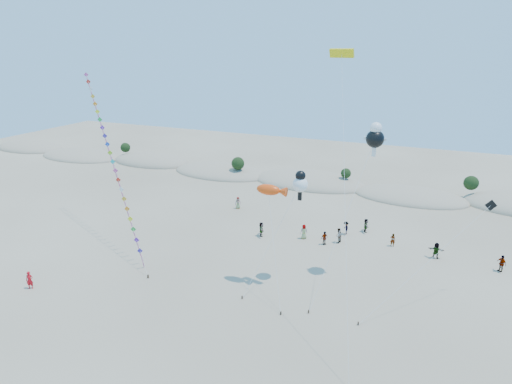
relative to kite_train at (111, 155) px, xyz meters
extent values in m
plane|color=#86755C|center=(14.98, -16.51, -9.71)|extent=(160.00, 160.00, 0.00)
ellipsoid|color=gray|center=(-49.02, 29.09, -9.71)|extent=(17.00, 9.35, 3.20)
ellipsoid|color=#243814|center=(-49.02, 29.09, -8.83)|extent=(13.60, 6.12, 0.68)
ellipsoid|color=gray|center=(-33.02, 27.69, -9.71)|extent=(18.00, 9.90, 2.80)
ellipsoid|color=#243814|center=(-33.02, 27.69, -8.94)|extent=(14.40, 6.48, 0.72)
ellipsoid|color=gray|center=(-17.02, 29.49, -9.71)|extent=(16.00, 8.80, 3.60)
ellipsoid|color=#243814|center=(-17.02, 29.49, -8.72)|extent=(12.80, 5.76, 0.64)
ellipsoid|color=gray|center=(-1.02, 28.09, -9.71)|extent=(17.60, 9.68, 3.00)
ellipsoid|color=#243814|center=(-1.02, 28.09, -8.88)|extent=(14.08, 6.34, 0.70)
ellipsoid|color=gray|center=(14.98, 28.79, -9.71)|extent=(19.00, 10.45, 3.40)
ellipsoid|color=#243814|center=(14.98, 28.79, -8.77)|extent=(15.20, 6.84, 0.76)
ellipsoid|color=gray|center=(30.98, 27.39, -9.71)|extent=(16.40, 9.02, 2.80)
ellipsoid|color=#243814|center=(30.98, 27.39, -8.94)|extent=(13.12, 5.90, 0.66)
sphere|color=black|center=(-23.02, 29.69, -7.35)|extent=(1.90, 1.90, 1.90)
sphere|color=black|center=(2.98, 26.89, -7.23)|extent=(2.20, 2.20, 2.20)
sphere|color=black|center=(20.98, 28.89, -7.47)|extent=(1.60, 1.60, 1.60)
sphere|color=black|center=(38.98, 30.29, -7.27)|extent=(2.10, 2.10, 2.10)
cube|color=#3F2D1E|center=(9.43, -7.14, -9.53)|extent=(0.12, 0.12, 0.35)
cylinder|color=silver|center=(0.81, -0.63, -0.74)|extent=(17.27, 13.05, 17.96)
cube|color=#3B279E|center=(7.59, -5.75, -7.79)|extent=(1.13, 0.44, 1.19)
cube|color=#DA5B8F|center=(7.77, -5.70, -8.89)|extent=(0.19, 0.45, 1.55)
cube|color=purple|center=(6.82, -5.17, -6.99)|extent=(1.13, 0.44, 1.19)
cube|color=#DA5B8F|center=(7.00, -5.12, -8.09)|extent=(0.19, 0.45, 1.55)
cube|color=green|center=(6.05, -4.59, -6.19)|extent=(1.13, 0.44, 1.19)
cube|color=#DA5B8F|center=(6.23, -4.54, -7.29)|extent=(0.19, 0.45, 1.55)
cube|color=#FBF91A|center=(5.28, -4.01, -5.39)|extent=(1.13, 0.44, 1.19)
cube|color=#DA5B8F|center=(5.46, -3.96, -6.49)|extent=(0.19, 0.45, 1.55)
cube|color=orange|center=(4.51, -3.43, -4.59)|extent=(1.13, 0.44, 1.19)
cube|color=#DA5B8F|center=(4.69, -3.38, -5.69)|extent=(0.19, 0.45, 1.55)
cube|color=gold|center=(3.74, -2.85, -3.79)|extent=(1.13, 0.44, 1.19)
cube|color=#DA5B8F|center=(3.92, -2.80, -4.89)|extent=(0.19, 0.45, 1.55)
cube|color=white|center=(2.97, -2.26, -2.98)|extent=(1.13, 0.44, 1.19)
cube|color=#DA5B8F|center=(3.15, -2.21, -4.08)|extent=(0.19, 0.45, 1.55)
cube|color=red|center=(2.20, -1.68, -2.18)|extent=(1.13, 0.44, 1.19)
cube|color=#DA5B8F|center=(2.38, -1.63, -3.28)|extent=(0.19, 0.45, 1.55)
cube|color=#E64899|center=(1.43, -1.10, -1.38)|extent=(1.13, 0.44, 1.19)
cube|color=#DA5B8F|center=(1.61, -1.05, -2.48)|extent=(0.19, 0.45, 1.55)
cube|color=#19BFB7|center=(0.66, -0.52, -0.58)|extent=(1.13, 0.44, 1.19)
cube|color=#DA5B8F|center=(0.84, -0.47, -1.68)|extent=(0.19, 0.45, 1.55)
cube|color=#94CC18|center=(-0.11, 0.06, 0.22)|extent=(1.13, 0.44, 1.19)
cube|color=#DA5B8F|center=(0.07, 0.11, -0.88)|extent=(0.19, 0.45, 1.55)
cube|color=blue|center=(-0.88, 0.64, 1.02)|extent=(1.13, 0.44, 1.19)
cube|color=#DA5B8F|center=(-0.70, 0.69, -0.08)|extent=(0.19, 0.45, 1.55)
cube|color=#3B279E|center=(-1.65, 1.23, 1.82)|extent=(1.13, 0.44, 1.19)
cube|color=#DA5B8F|center=(-1.47, 1.28, 0.72)|extent=(0.19, 0.45, 1.55)
cube|color=purple|center=(-2.42, 1.81, 2.63)|extent=(1.13, 0.44, 1.19)
cube|color=#DA5B8F|center=(-2.24, 1.86, 1.53)|extent=(0.19, 0.45, 1.55)
cube|color=green|center=(-3.19, 2.39, 3.43)|extent=(1.13, 0.44, 1.19)
cube|color=#DA5B8F|center=(-3.01, 2.44, 2.33)|extent=(0.19, 0.45, 1.55)
cube|color=#FBF91A|center=(-3.96, 2.97, 4.23)|extent=(1.13, 0.44, 1.19)
cube|color=#DA5B8F|center=(-3.78, 3.02, 3.13)|extent=(0.19, 0.45, 1.55)
cube|color=orange|center=(-4.73, 3.55, 5.03)|extent=(1.13, 0.44, 1.19)
cube|color=#DA5B8F|center=(-4.55, 3.60, 3.93)|extent=(0.19, 0.45, 1.55)
cube|color=gold|center=(-5.50, 4.13, 5.83)|extent=(1.13, 0.44, 1.19)
cube|color=#DA5B8F|center=(-5.32, 4.18, 4.73)|extent=(0.19, 0.45, 1.55)
cube|color=white|center=(-6.27, 4.72, 6.63)|extent=(1.13, 0.44, 1.19)
cube|color=#DA5B8F|center=(-6.09, 4.77, 5.53)|extent=(0.19, 0.45, 1.55)
cube|color=red|center=(-7.04, 5.30, 7.43)|extent=(1.13, 0.44, 1.19)
cube|color=#DA5B8F|center=(-6.86, 5.35, 6.33)|extent=(0.19, 0.45, 1.55)
cube|color=#E64899|center=(-7.81, 5.88, 8.24)|extent=(1.13, 0.44, 1.19)
cube|color=#DA5B8F|center=(-7.63, 5.93, 7.14)|extent=(0.19, 0.45, 1.55)
cube|color=#3F2D1E|center=(23.29, -7.78, -9.56)|extent=(0.10, 0.10, 0.30)
cylinder|color=silver|center=(21.73, -5.36, -5.15)|extent=(3.14, 4.88, 9.14)
ellipsoid|color=#F1420C|center=(20.18, -2.93, -0.58)|extent=(2.24, 0.98, 0.98)
cone|color=#F1420C|center=(21.43, -2.93, -0.58)|extent=(0.90, 0.90, 0.90)
cube|color=#3F2D1E|center=(19.32, -6.88, -9.56)|extent=(0.10, 0.10, 0.30)
cylinder|color=silver|center=(20.97, -4.08, -5.00)|extent=(3.33, 5.62, 9.43)
sphere|color=white|center=(22.62, -1.28, -0.29)|extent=(1.39, 1.39, 1.39)
sphere|color=black|center=(22.62, -1.28, 0.55)|extent=(0.93, 0.93, 0.93)
cube|color=black|center=(22.62, -1.28, -1.39)|extent=(0.35, 0.18, 0.80)
cube|color=#3F2D1E|center=(25.36, -6.65, -9.56)|extent=(0.10, 0.10, 0.30)
cylinder|color=silver|center=(26.86, -2.19, -3.02)|extent=(3.03, 8.95, 13.40)
sphere|color=black|center=(28.37, 2.28, 3.68)|extent=(1.63, 1.63, 1.63)
sphere|color=white|center=(28.37, 2.28, 4.65)|extent=(1.06, 1.06, 1.06)
cube|color=white|center=(28.37, 2.28, 2.46)|extent=(0.35, 0.18, 0.80)
cube|color=white|center=(27.67, 2.28, 3.68)|extent=(0.60, 0.15, 0.25)
cube|color=white|center=(29.07, 2.28, 3.68)|extent=(0.60, 0.15, 0.25)
cylinder|color=silver|center=(27.90, -7.42, 0.65)|extent=(4.63, 12.86, 20.73)
cube|color=yellow|center=(25.60, -1.00, 11.01)|extent=(2.07, 0.84, 0.73)
cube|color=black|center=(25.60, -0.98, 11.01)|extent=(2.00, 0.52, 0.19)
cube|color=#3F2D1E|center=(29.49, -6.67, -9.56)|extent=(0.10, 0.10, 0.30)
cylinder|color=silver|center=(33.97, -1.92, -5.55)|extent=(8.98, 9.51, 8.34)
cube|color=black|center=(38.45, 2.82, -1.39)|extent=(1.01, 0.30, 1.04)
imported|color=red|center=(0.59, -12.93, -8.85)|extent=(0.74, 0.65, 1.71)
imported|color=slate|center=(15.80, 6.18, -8.85)|extent=(1.14, 1.65, 1.72)
imported|color=slate|center=(20.64, 7.44, -8.84)|extent=(1.01, 0.93, 1.73)
imported|color=slate|center=(23.24, 6.82, -8.92)|extent=(0.87, 0.97, 1.58)
imported|color=slate|center=(24.88, 10.54, -8.90)|extent=(1.01, 1.20, 1.61)
imported|color=slate|center=(26.95, 12.22, -8.88)|extent=(0.89, 1.61, 1.65)
imported|color=slate|center=(30.37, 9.40, -8.95)|extent=(0.59, 0.42, 1.52)
imported|color=slate|center=(24.57, 7.88, -8.83)|extent=(0.87, 1.00, 1.76)
imported|color=slate|center=(9.37, 13.35, -8.89)|extent=(0.96, 0.86, 1.64)
imported|color=slate|center=(34.90, 8.18, -8.84)|extent=(1.64, 0.59, 1.74)
imported|color=slate|center=(40.92, 7.67, -8.83)|extent=(1.01, 1.05, 1.76)
camera|label=1|loc=(33.29, -36.64, 11.42)|focal=30.00mm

